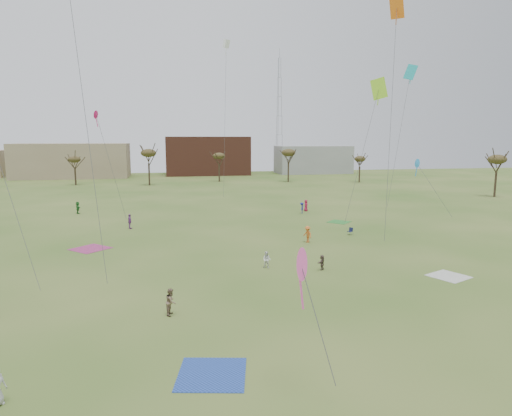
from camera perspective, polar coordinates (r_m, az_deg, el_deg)
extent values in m
plane|color=#33591B|center=(28.94, 4.71, -14.48)|extent=(260.00, 260.00, 0.00)
imported|color=#7A634D|center=(30.47, -10.73, -11.59)|extent=(0.87, 1.00, 1.78)
imported|color=brown|center=(40.12, 8.37, -6.84)|extent=(1.12, 1.20, 1.34)
imported|color=#CC6526|center=(50.21, 6.55, -3.33)|extent=(1.11, 1.37, 1.85)
imported|color=purple|center=(59.56, -15.72, -1.65)|extent=(0.76, 1.20, 1.91)
imported|color=white|center=(40.24, 1.37, -6.59)|extent=(0.92, 0.87, 1.50)
imported|color=#246C28|center=(74.14, -21.68, 0.04)|extent=(1.09, 1.80, 1.85)
imported|color=#A61C40|center=(71.71, 6.35, 0.32)|extent=(0.89, 1.05, 1.83)
imported|color=navy|center=(69.67, 5.83, 0.02)|extent=(0.92, 1.22, 1.67)
cube|color=#24459F|center=(23.55, -5.63, -20.27)|extent=(3.88, 3.88, 0.03)
cube|color=silver|center=(41.32, 23.26, -7.98)|extent=(3.72, 3.72, 0.03)
cube|color=#A1316B|center=(50.32, -20.28, -4.87)|extent=(4.67, 4.67, 0.03)
cube|color=#2F8331|center=(63.15, 10.47, -1.76)|extent=(3.76, 3.76, 0.03)
cube|color=#141938|center=(55.00, 11.83, -2.93)|extent=(0.70, 0.70, 0.04)
cube|color=#141938|center=(55.15, 11.97, -2.66)|extent=(0.40, 0.48, 0.44)
cylinder|color=#4C4C51|center=(36.01, -28.79, 1.46)|extent=(3.99, 3.16, 13.23)
cone|color=#FF50B9|center=(19.85, 5.73, -7.12)|extent=(1.48, 0.11, 1.48)
cube|color=#FF50B9|center=(20.13, 5.69, -9.70)|extent=(0.08, 0.08, 2.43)
cylinder|color=#4C4C51|center=(20.29, 7.91, -14.44)|extent=(1.29, 1.38, 5.11)
cube|color=orange|center=(53.49, 17.44, 23.07)|extent=(1.11, 1.11, 2.18)
cube|color=orange|center=(53.30, 17.40, 22.28)|extent=(0.08, 0.08, 1.96)
cylinder|color=#4C4C51|center=(49.61, 16.72, 10.17)|extent=(2.21, 3.79, 24.06)
cylinder|color=#4C4C51|center=(36.59, -21.08, 12.75)|extent=(2.85, 5.50, 26.83)
cone|color=#258AD5|center=(66.13, 19.75, 5.37)|extent=(1.25, 0.09, 1.25)
cube|color=#258AD5|center=(66.18, 19.71, 4.68)|extent=(0.08, 0.08, 2.05)
cylinder|color=#4C4C51|center=(66.07, 21.70, 2.14)|extent=(3.82, 3.21, 7.17)
cube|color=#8FD523|center=(59.07, 15.34, 14.40)|extent=(1.28, 1.28, 2.51)
cube|color=#8FD523|center=(58.99, 15.30, 13.55)|extent=(0.08, 0.08, 2.26)
cylinder|color=#4C4C51|center=(58.04, 13.26, 6.37)|extent=(3.90, 0.16, 16.60)
cone|color=#C21459|center=(60.39, -19.63, 11.10)|extent=(1.03, 0.08, 1.03)
cube|color=#C21459|center=(60.37, -19.60, 10.48)|extent=(0.08, 0.08, 1.69)
cylinder|color=#4C4C51|center=(60.84, -17.85, 4.81)|extent=(3.00, 1.24, 13.48)
cube|color=teal|center=(74.07, 19.02, 16.00)|extent=(1.13, 1.13, 2.23)
cube|color=teal|center=(73.97, 18.99, 15.40)|extent=(0.08, 0.08, 2.00)
cylinder|color=#4C4C51|center=(72.73, 17.65, 8.14)|extent=(2.83, 0.04, 20.40)
cube|color=white|center=(82.47, -3.79, 20.08)|extent=(0.83, 0.83, 1.43)
cube|color=white|center=(82.31, -3.79, 19.51)|extent=(0.08, 0.08, 2.15)
cylinder|color=#4C4C51|center=(80.90, -3.97, 10.78)|extent=(0.81, 0.08, 26.67)
cylinder|color=#3A2B1E|center=(120.08, -21.95, 3.75)|extent=(0.40, 0.40, 4.32)
ellipsoid|color=#473D1E|center=(119.83, -22.06, 5.74)|extent=(3.02, 3.02, 1.58)
cylinder|color=#3A2B1E|center=(113.99, -13.40, 4.18)|extent=(0.40, 0.40, 5.40)
ellipsoid|color=#473D1E|center=(113.71, -13.50, 6.80)|extent=(3.78, 3.78, 1.98)
cylinder|color=#3A2B1E|center=(120.64, -4.69, 4.46)|extent=(0.40, 0.40, 4.68)
ellipsoid|color=#473D1E|center=(120.39, -4.72, 6.61)|extent=(3.28, 3.28, 1.72)
cylinder|color=#3A2B1E|center=(120.05, 4.12, 4.59)|extent=(0.40, 0.40, 5.28)
ellipsoid|color=#473D1E|center=(119.79, 4.15, 7.03)|extent=(3.70, 3.70, 1.94)
cylinder|color=#3A2B1E|center=(121.43, 12.99, 4.18)|extent=(0.40, 0.40, 4.20)
ellipsoid|color=#473D1E|center=(121.18, 13.06, 6.09)|extent=(2.94, 2.94, 1.54)
cylinder|color=#3A2B1E|center=(100.53, 28.09, 2.69)|extent=(0.40, 0.40, 5.04)
ellipsoid|color=#473D1E|center=(100.22, 28.30, 5.46)|extent=(3.53, 3.53, 1.85)
cube|color=#937F60|center=(143.40, -22.28, 5.59)|extent=(32.00, 14.00, 10.00)
cube|color=brown|center=(146.18, -6.25, 6.63)|extent=(26.00, 16.00, 12.00)
cube|color=gray|center=(151.32, 7.23, 6.12)|extent=(24.00, 12.00, 9.00)
cylinder|color=#9EA3A8|center=(155.52, 3.26, 11.59)|extent=(0.16, 0.16, 38.00)
cylinder|color=#9EA3A8|center=(155.95, 2.70, 11.58)|extent=(0.16, 0.16, 38.00)
cylinder|color=#9EA3A8|center=(154.44, 2.84, 11.61)|extent=(0.16, 0.16, 38.00)
cylinder|color=#9EA3A8|center=(157.64, 2.99, 19.06)|extent=(0.10, 0.10, 3.00)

